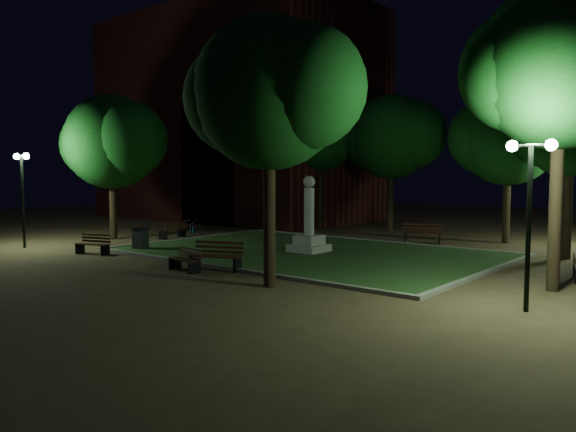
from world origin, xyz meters
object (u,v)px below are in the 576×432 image
at_px(bench_near_right, 186,260).
at_px(bench_far_side, 422,234).
at_px(bench_west_near, 93,245).
at_px(trash_bin, 141,239).
at_px(monument, 309,231).
at_px(bench_left_side, 173,230).
at_px(bench_near_left, 217,257).
at_px(bicycle, 192,227).

bearing_deg(bench_near_right, bench_far_side, 85.05).
bearing_deg(bench_west_near, trash_bin, 56.98).
xyz_separation_m(monument, trash_bin, (-6.36, -3.94, -0.46)).
bearing_deg(monument, bench_left_side, -178.91).
distance_m(bench_near_right, trash_bin, 6.08).
bearing_deg(bench_near_left, bench_left_side, 126.67).
relative_size(monument, bench_near_right, 2.14).
xyz_separation_m(bench_west_near, bicycle, (-2.63, 7.68, 0.04)).
height_order(bench_near_right, bench_far_side, bench_far_side).
distance_m(bench_far_side, bicycle, 12.52).
relative_size(bench_near_right, bench_west_near, 0.94).
bearing_deg(trash_bin, bench_west_near, -104.88).
distance_m(monument, trash_bin, 7.49).
distance_m(bench_near_left, bench_west_near, 6.96).
xyz_separation_m(trash_bin, bicycle, (-3.16, 5.69, -0.08)).
xyz_separation_m(bench_near_right, bench_far_side, (2.93, 12.18, 0.10)).
relative_size(bench_near_left, bench_far_side, 1.00).
distance_m(monument, bicycle, 9.69).
height_order(bench_near_left, bicycle, bench_near_left).
bearing_deg(bench_near_left, trash_bin, 144.61).
bearing_deg(bench_left_side, bicycle, -168.17).
bearing_deg(bicycle, bench_near_right, -98.64).
relative_size(bench_near_right, bicycle, 0.92).
xyz_separation_m(monument, bench_near_left, (0.05, -5.36, -0.48)).
distance_m(monument, bench_far_side, 6.46).
relative_size(bench_far_side, bicycle, 1.19).
xyz_separation_m(bench_near_right, bench_west_near, (-6.20, 0.21, 0.02)).
distance_m(monument, bench_left_side, 8.80).
distance_m(bench_west_near, trash_bin, 2.06).
relative_size(bench_left_side, trash_bin, 1.70).
height_order(bench_west_near, bicycle, bicycle).
bearing_deg(bench_near_left, bench_near_right, -155.99).
bearing_deg(bench_west_near, monument, 22.58).
distance_m(bench_west_near, bench_left_side, 6.06).
bearing_deg(bench_near_right, bench_near_left, 55.46).
bearing_deg(monument, bench_far_side, 69.64).
distance_m(bench_near_left, bench_far_side, 11.61).
relative_size(bench_left_side, bicycle, 1.04).
height_order(trash_bin, bicycle, trash_bin).
xyz_separation_m(bench_near_left, bench_west_near, (-6.93, -0.57, -0.08)).
bearing_deg(bicycle, bench_far_side, -36.83).
xyz_separation_m(bench_left_side, trash_bin, (2.42, -3.77, 0.09)).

